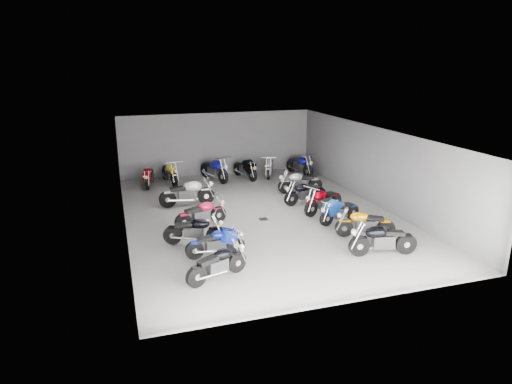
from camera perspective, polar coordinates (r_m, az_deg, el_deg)
ground at (r=17.73m, az=0.41°, el=-2.91°), size 14.00×14.00×0.00m
wall_back at (r=23.88m, az=-4.81°, el=6.02°), size 10.00×0.10×3.20m
wall_left at (r=16.47m, az=-16.36°, el=0.74°), size 0.10×14.00×3.20m
wall_right at (r=19.36m, az=14.66°, el=3.14°), size 0.10×14.00×3.20m
ceiling at (r=16.94m, az=0.43°, el=7.43°), size 10.00×14.00×0.04m
drain_grate at (r=17.28m, az=0.92°, el=-3.41°), size 0.32×0.32×0.01m
motorcycle_left_a at (r=12.63m, az=-4.78°, el=-8.87°), size 1.85×0.87×0.86m
motorcycle_left_b at (r=14.03m, az=-5.01°, el=-6.32°), size 1.86×0.37×0.82m
motorcycle_left_c at (r=14.97m, az=-7.69°, el=-4.77°), size 1.94×0.82×0.89m
motorcycle_left_d at (r=16.54m, az=-6.81°, el=-2.67°), size 1.98×0.69×0.89m
motorcycle_left_f at (r=18.91m, az=-8.54°, el=-0.11°), size 2.29×0.44×1.01m
motorcycle_right_a at (r=14.56m, az=15.50°, el=-5.73°), size 2.13×0.60×0.94m
motorcycle_right_b at (r=15.88m, az=13.41°, el=-3.83°), size 1.95×0.82×0.89m
motorcycle_right_c at (r=17.06m, az=10.37°, el=-2.33°), size 1.85×0.69×0.84m
motorcycle_right_d at (r=18.04m, az=8.39°, el=-1.06°), size 1.97×0.99×0.92m
motorcycle_right_e at (r=19.11m, az=6.13°, el=-0.05°), size 2.00×0.53×0.89m
motorcycle_right_f at (r=20.65m, az=5.48°, el=1.26°), size 2.08×0.44×0.92m
motorcycle_back_a at (r=22.19m, az=-13.22°, el=1.86°), size 0.59×1.91×0.85m
motorcycle_back_b at (r=22.51m, az=-10.73°, el=2.38°), size 0.55×2.20×0.97m
motorcycle_back_c at (r=22.70m, az=-5.22°, el=2.83°), size 0.94×2.30×1.05m
motorcycle_back_d at (r=23.04m, az=-1.34°, el=2.94°), size 0.67×2.11×0.94m
motorcycle_back_e at (r=23.51m, az=1.68°, el=3.17°), size 0.95×1.97×0.92m
motorcycle_back_f at (r=23.89m, az=5.50°, el=3.39°), size 0.65×2.17×0.97m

